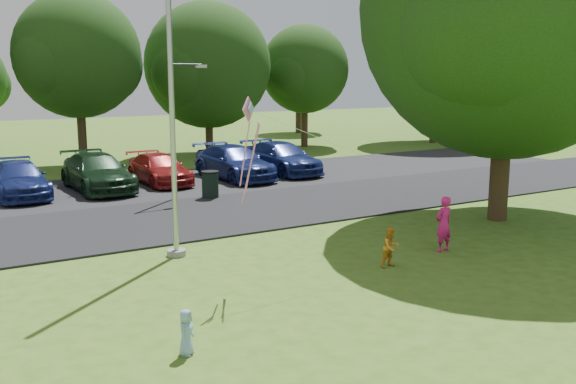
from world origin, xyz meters
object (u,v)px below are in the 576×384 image
big_tree (509,16)px  woman (444,224)px  street_lamp (179,117)px  child_yellow (391,247)px  flagpole (171,96)px  child_blue (186,332)px  trash_can (210,185)px  kite (256,132)px

big_tree → woman: (-4.19, -1.81, -5.71)m
street_lamp → child_yellow: bearing=-88.0°
flagpole → street_lamp: size_ratio=1.93×
child_blue → woman: bearing=-30.9°
trash_can → woman: woman is taller
flagpole → street_lamp: flagpole is taller
child_yellow → child_blue: 6.63m
street_lamp → kite: 10.59m
child_yellow → kite: kite is taller
trash_can → kite: (-3.25, -9.82, 2.94)m
trash_can → big_tree: size_ratio=0.09×
kite → child_blue: bearing=-173.6°
flagpole → child_blue: flagpole is taller
child_yellow → trash_can: bearing=88.6°
woman → big_tree: bearing=-160.3°
trash_can → flagpole: bearing=-120.7°
child_yellow → street_lamp: bearing=93.8°
child_yellow → kite: (-3.48, 0.53, 2.97)m
street_lamp → child_blue: bearing=-115.7°
flagpole → child_yellow: size_ratio=9.84×
child_yellow → child_blue: size_ratio=1.25×
trash_can → big_tree: (6.54, -8.18, 5.93)m
flagpole → child_yellow: bearing=-41.2°
big_tree → kite: (-9.79, -1.64, -2.99)m
big_tree → child_blue: bearing=-161.1°
big_tree → child_yellow: bearing=-161.0°
trash_can → child_blue: (-6.05, -12.49, -0.14)m
flagpole → trash_can: bearing=59.3°
big_tree → woman: bearing=-156.7°
flagpole → kite: (0.72, -3.14, -0.69)m
flagpole → child_blue: bearing=-109.7°
street_lamp → child_yellow: street_lamp is taller
trash_can → big_tree: 12.03m
big_tree → kite: bearing=-170.5°
flagpole → trash_can: (3.97, 6.68, -3.62)m
flagpole → street_lamp: (2.98, 7.20, -1.05)m
woman → kite: (-5.60, 0.16, 2.72)m
woman → kite: 6.23m
trash_can → child_blue: size_ratio=1.33×
woman → child_yellow: size_ratio=1.49×
big_tree → child_yellow: size_ratio=11.21×
woman → flagpole: bearing=-31.2°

